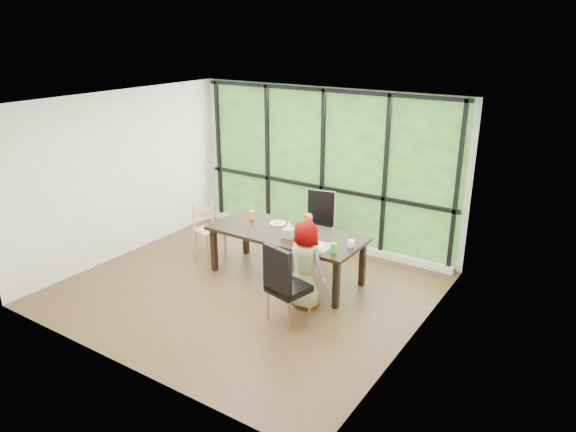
# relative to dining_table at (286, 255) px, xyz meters

# --- Properties ---
(ground) EXTENTS (5.00, 5.00, 0.00)m
(ground) POSITION_rel_dining_table_xyz_m (-0.29, -0.63, -0.38)
(ground) COLOR black
(ground) RESTS_ON ground
(back_wall) EXTENTS (5.00, 0.00, 5.00)m
(back_wall) POSITION_rel_dining_table_xyz_m (-0.29, 1.62, 0.98)
(back_wall) COLOR silver
(back_wall) RESTS_ON ground
(foliage_backdrop) EXTENTS (4.80, 0.02, 2.65)m
(foliage_backdrop) POSITION_rel_dining_table_xyz_m (-0.29, 1.60, 0.98)
(foliage_backdrop) COLOR #1F4C1B
(foliage_backdrop) RESTS_ON back_wall
(window_mullions) EXTENTS (4.80, 0.06, 2.65)m
(window_mullions) POSITION_rel_dining_table_xyz_m (-0.29, 1.56, 0.98)
(window_mullions) COLOR black
(window_mullions) RESTS_ON back_wall
(window_sill) EXTENTS (4.80, 0.12, 0.10)m
(window_sill) POSITION_rel_dining_table_xyz_m (-0.29, 1.52, -0.33)
(window_sill) COLOR silver
(window_sill) RESTS_ON ground
(dining_table) EXTENTS (2.38, 1.07, 0.75)m
(dining_table) POSITION_rel_dining_table_xyz_m (0.00, 0.00, 0.00)
(dining_table) COLOR black
(dining_table) RESTS_ON ground
(chair_window_leather) EXTENTS (0.54, 0.54, 1.08)m
(chair_window_leather) POSITION_rel_dining_table_xyz_m (-0.03, 0.98, 0.17)
(chair_window_leather) COLOR black
(chair_window_leather) RESTS_ON ground
(chair_interior_leather) EXTENTS (0.55, 0.55, 1.08)m
(chair_interior_leather) POSITION_rel_dining_table_xyz_m (0.71, -1.02, 0.17)
(chair_interior_leather) COLOR black
(chair_interior_leather) RESTS_ON ground
(chair_end_beech) EXTENTS (0.50, 0.51, 0.90)m
(chair_end_beech) POSITION_rel_dining_table_xyz_m (-1.53, 0.01, 0.08)
(chair_end_beech) COLOR tan
(chair_end_beech) RESTS_ON ground
(child_toddler) EXTENTS (0.37, 0.31, 0.86)m
(child_toddler) POSITION_rel_dining_table_xyz_m (0.00, 0.61, 0.05)
(child_toddler) COLOR #E5551C
(child_toddler) RESTS_ON ground
(child_older) EXTENTS (0.65, 0.47, 1.23)m
(child_older) POSITION_rel_dining_table_xyz_m (0.70, -0.57, 0.24)
(child_older) COLOR slate
(child_older) RESTS_ON ground
(placemat) EXTENTS (0.48, 0.35, 0.01)m
(placemat) POSITION_rel_dining_table_xyz_m (0.62, -0.22, 0.38)
(placemat) COLOR tan
(placemat) RESTS_ON dining_table
(plate_far) EXTENTS (0.26, 0.26, 0.02)m
(plate_far) POSITION_rel_dining_table_xyz_m (-0.30, 0.22, 0.38)
(plate_far) COLOR white
(plate_far) RESTS_ON dining_table
(plate_near) EXTENTS (0.21, 0.21, 0.01)m
(plate_near) POSITION_rel_dining_table_xyz_m (0.65, -0.22, 0.38)
(plate_near) COLOR white
(plate_near) RESTS_ON dining_table
(orange_cup) EXTENTS (0.08, 0.08, 0.13)m
(orange_cup) POSITION_rel_dining_table_xyz_m (-0.77, 0.18, 0.44)
(orange_cup) COLOR orange
(orange_cup) RESTS_ON dining_table
(green_cup) EXTENTS (0.09, 0.09, 0.14)m
(green_cup) POSITION_rel_dining_table_xyz_m (0.96, -0.29, 0.44)
(green_cup) COLOR #3DCF27
(green_cup) RESTS_ON dining_table
(white_mug) EXTENTS (0.10, 0.10, 0.10)m
(white_mug) POSITION_rel_dining_table_xyz_m (1.07, 0.02, 0.42)
(white_mug) COLOR white
(white_mug) RESTS_ON dining_table
(tissue_box) EXTENTS (0.16, 0.16, 0.14)m
(tissue_box) POSITION_rel_dining_table_xyz_m (0.15, -0.16, 0.44)
(tissue_box) COLOR tan
(tissue_box) RESTS_ON dining_table
(crepe_rolls_far) EXTENTS (0.10, 0.12, 0.04)m
(crepe_rolls_far) POSITION_rel_dining_table_xyz_m (-0.30, 0.22, 0.41)
(crepe_rolls_far) COLOR tan
(crepe_rolls_far) RESTS_ON plate_far
(crepe_rolls_near) EXTENTS (0.05, 0.12, 0.04)m
(crepe_rolls_near) POSITION_rel_dining_table_xyz_m (0.65, -0.22, 0.41)
(crepe_rolls_near) COLOR tan
(crepe_rolls_near) RESTS_ON plate_near
(straw_white) EXTENTS (0.01, 0.04, 0.20)m
(straw_white) POSITION_rel_dining_table_xyz_m (-0.77, 0.18, 0.54)
(straw_white) COLOR white
(straw_white) RESTS_ON orange_cup
(straw_pink) EXTENTS (0.01, 0.04, 0.20)m
(straw_pink) POSITION_rel_dining_table_xyz_m (0.96, -0.29, 0.55)
(straw_pink) COLOR pink
(straw_pink) RESTS_ON green_cup
(tissue) EXTENTS (0.12, 0.12, 0.11)m
(tissue) POSITION_rel_dining_table_xyz_m (0.15, -0.16, 0.57)
(tissue) COLOR white
(tissue) RESTS_ON tissue_box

